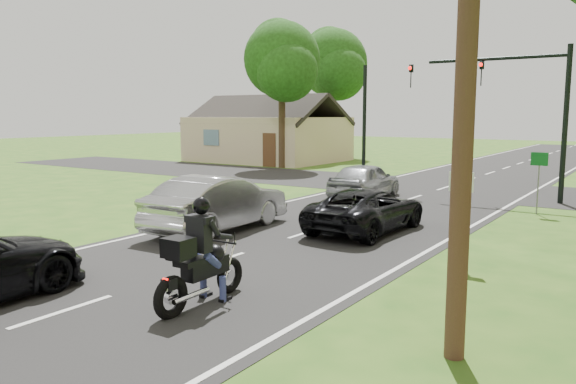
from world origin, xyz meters
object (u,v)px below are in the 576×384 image
object	(u,v)px
silver_sedan	(218,203)
silver_suv	(365,181)
traffic_signal	(515,96)
motorcycle_rider	(199,263)
dark_suv	(367,210)
sign_green	(539,168)
sign_white	(461,195)

from	to	relation	value
silver_sedan	silver_suv	size ratio (longest dim) A/B	1.14
silver_sedan	traffic_signal	distance (m)	13.02
motorcycle_rider	silver_sedan	bearing A→B (deg)	126.69
dark_suv	sign_green	distance (m)	6.93
silver_suv	sign_white	distance (m)	10.08
motorcycle_rider	traffic_signal	distance (m)	16.83
dark_suv	sign_green	xyz separation A→B (m)	(3.57, 5.86, 0.96)
silver_sedan	sign_green	xyz separation A→B (m)	(7.22, 8.24, 0.77)
motorcycle_rider	sign_white	size ratio (longest dim) A/B	1.09
dark_suv	sign_white	distance (m)	4.10
motorcycle_rider	traffic_signal	bearing A→B (deg)	82.96
traffic_signal	sign_green	bearing A→B (deg)	-62.62
motorcycle_rider	dark_suv	world-z (taller)	motorcycle_rider
silver_suv	sign_green	world-z (taller)	sign_green
sign_green	motorcycle_rider	bearing A→B (deg)	-103.27
motorcycle_rider	silver_suv	distance (m)	13.66
motorcycle_rider	sign_white	world-z (taller)	sign_white
silver_suv	traffic_signal	xyz separation A→B (m)	(4.90, 3.16, 3.39)
sign_green	silver_suv	bearing A→B (deg)	-178.70
silver_suv	sign_white	xyz separation A→B (m)	(6.27, -7.85, 0.85)
silver_suv	sign_green	bearing A→B (deg)	177.57
dark_suv	silver_sedan	distance (m)	4.36
motorcycle_rider	sign_green	bearing A→B (deg)	75.25
silver_sedan	dark_suv	bearing A→B (deg)	-149.55
silver_suv	dark_suv	bearing A→B (deg)	113.16
silver_sedan	traffic_signal	bearing A→B (deg)	-119.23
silver_sedan	sign_white	size ratio (longest dim) A/B	2.32
dark_suv	silver_suv	bearing A→B (deg)	-61.76
motorcycle_rider	silver_sedan	size ratio (longest dim) A/B	0.47
silver_sedan	traffic_signal	world-z (taller)	traffic_signal
motorcycle_rider	dark_suv	size ratio (longest dim) A/B	0.51
sign_white	sign_green	bearing A→B (deg)	88.57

